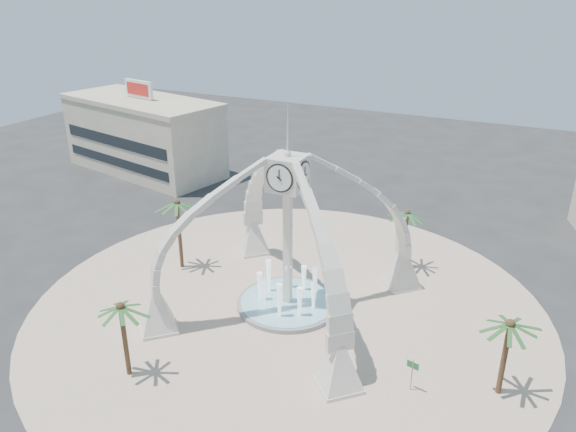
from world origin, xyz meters
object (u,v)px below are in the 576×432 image
at_px(palm_west, 177,204).
at_px(palm_north, 407,214).
at_px(street_sign, 412,369).
at_px(fountain, 288,303).
at_px(clock_tower, 288,231).
at_px(palm_east, 510,325).
at_px(palm_south, 120,308).

xyz_separation_m(palm_west, palm_north, (17.70, 8.66, -0.89)).
bearing_deg(street_sign, fountain, 167.68).
height_order(clock_tower, palm_east, clock_tower).
bearing_deg(clock_tower, palm_north, 58.04).
height_order(palm_west, street_sign, palm_west).
bearing_deg(street_sign, palm_south, -145.30).
height_order(palm_west, palm_north, palm_west).
bearing_deg(fountain, palm_north, 58.04).
bearing_deg(palm_west, street_sign, -17.19).
bearing_deg(clock_tower, palm_east, -11.21).
distance_m(fountain, palm_east, 17.21).
relative_size(palm_east, palm_north, 0.97).
height_order(clock_tower, palm_south, clock_tower).
height_order(clock_tower, palm_west, clock_tower).
relative_size(palm_east, palm_west, 0.84).
xyz_separation_m(clock_tower, palm_south, (-5.60, -12.01, -1.40)).
bearing_deg(street_sign, palm_east, 37.24).
distance_m(palm_north, palm_south, 25.27).
distance_m(clock_tower, palm_west, 11.42).
relative_size(palm_north, street_sign, 2.56).
height_order(fountain, palm_north, palm_north).
relative_size(palm_east, street_sign, 2.49).
bearing_deg(palm_north, palm_south, -118.32).
xyz_separation_m(fountain, palm_west, (-11.31, 1.57, 5.82)).
relative_size(clock_tower, palm_east, 3.10).
xyz_separation_m(clock_tower, street_sign, (11.27, -5.41, -4.83)).
distance_m(clock_tower, palm_south, 13.32).
xyz_separation_m(clock_tower, palm_east, (16.23, -3.22, -1.46)).
xyz_separation_m(palm_west, street_sign, (22.58, -6.99, -4.45)).
relative_size(fountain, palm_west, 1.16).
distance_m(fountain, palm_south, 14.09).
bearing_deg(street_sign, clock_tower, 167.68).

